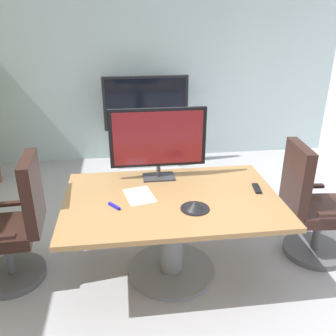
{
  "coord_description": "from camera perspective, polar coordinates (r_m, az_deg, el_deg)",
  "views": [
    {
      "loc": [
        -0.39,
        -2.54,
        2.09
      ],
      "look_at": [
        -0.03,
        0.22,
        0.88
      ],
      "focal_mm": 38.11,
      "sensor_mm": 36.0,
      "label": 1
    }
  ],
  "objects": [
    {
      "name": "ground_plane",
      "position": [
        3.32,
        1.09,
        -15.69
      ],
      "size": [
        6.83,
        6.83,
        0.0
      ],
      "primitive_type": "plane",
      "color": "#99999E"
    },
    {
      "name": "wall_back_glass_partition",
      "position": [
        5.42,
        -3.27,
        15.51
      ],
      "size": [
        5.83,
        0.1,
        2.69
      ],
      "primitive_type": "cube",
      "color": "#9EB2B7",
      "rests_on": "ground"
    },
    {
      "name": "conference_table",
      "position": [
        2.98,
        0.62,
        -8.12
      ],
      "size": [
        1.73,
        1.13,
        0.73
      ],
      "color": "olive",
      "rests_on": "ground"
    },
    {
      "name": "office_chair_left",
      "position": [
        3.21,
        -23.1,
        -9.3
      ],
      "size": [
        0.61,
        0.59,
        1.09
      ],
      "rotation": [
        0.0,
        0.0,
        -1.5
      ],
      "color": "#4C4C51",
      "rests_on": "ground"
    },
    {
      "name": "office_chair_right",
      "position": [
        3.48,
        21.79,
        -6.45
      ],
      "size": [
        0.61,
        0.59,
        1.09
      ],
      "rotation": [
        0.0,
        0.0,
        1.48
      ],
      "color": "#4C4C51",
      "rests_on": "ground"
    },
    {
      "name": "tv_monitor",
      "position": [
        3.09,
        -1.6,
        4.56
      ],
      "size": [
        0.84,
        0.18,
        0.64
      ],
      "color": "#333338",
      "rests_on": "conference_table"
    },
    {
      "name": "wall_display_unit",
      "position": [
        5.27,
        -3.43,
        5.18
      ],
      "size": [
        1.2,
        0.36,
        1.31
      ],
      "color": "#B7BABC",
      "rests_on": "ground"
    },
    {
      "name": "conference_phone",
      "position": [
        2.71,
        4.34,
        -5.98
      ],
      "size": [
        0.22,
        0.22,
        0.07
      ],
      "color": "black",
      "rests_on": "conference_table"
    },
    {
      "name": "remote_control",
      "position": [
        3.09,
        14.01,
        -3.19
      ],
      "size": [
        0.07,
        0.18,
        0.02
      ],
      "primitive_type": "cube",
      "rotation": [
        0.0,
        0.0,
        -0.15
      ],
      "color": "black",
      "rests_on": "conference_table"
    },
    {
      "name": "whiteboard_marker",
      "position": [
        2.76,
        -8.59,
        -6.04
      ],
      "size": [
        0.1,
        0.11,
        0.02
      ],
      "primitive_type": "cube",
      "rotation": [
        0.0,
        0.0,
        -0.91
      ],
      "color": "#1919A5",
      "rests_on": "conference_table"
    },
    {
      "name": "paper_notepad",
      "position": [
        2.9,
        -4.58,
        -4.47
      ],
      "size": [
        0.27,
        0.34,
        0.01
      ],
      "primitive_type": "cube",
      "rotation": [
        0.0,
        0.0,
        0.21
      ],
      "color": "white",
      "rests_on": "conference_table"
    }
  ]
}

